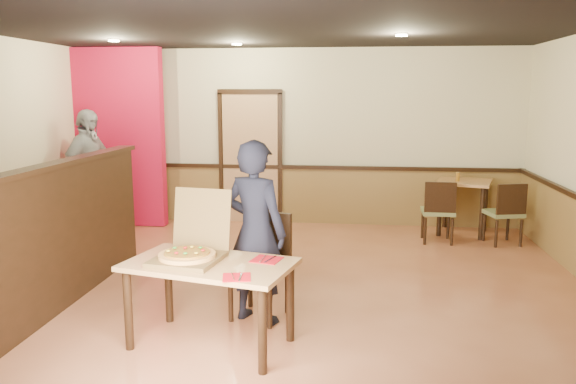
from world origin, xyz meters
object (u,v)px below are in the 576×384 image
(side_chair_right, at_px, (506,211))
(pizza_box, at_px, (190,251))
(diner_chair, at_px, (263,261))
(condiment, at_px, (458,177))
(passerby, at_px, (89,173))
(diner, at_px, (255,232))
(side_chair_left, at_px, (438,209))
(main_table, at_px, (210,275))
(side_table, at_px, (464,192))

(side_chair_right, height_order, pizza_box, pizza_box)
(diner_chair, distance_m, condiment, 4.15)
(condiment, bearing_deg, passerby, -172.83)
(side_chair_right, xyz_separation_m, passerby, (-5.98, -0.16, 0.45))
(pizza_box, distance_m, condiment, 4.97)
(side_chair_right, distance_m, condiment, 0.87)
(diner, relative_size, condiment, 12.62)
(side_chair_left, bearing_deg, diner_chair, 55.60)
(main_table, xyz_separation_m, diner_chair, (0.33, 0.71, -0.08))
(main_table, bearing_deg, side_chair_left, 69.82)
(side_table, bearing_deg, diner, -125.00)
(main_table, height_order, diner, diner)
(passerby, bearing_deg, diner_chair, -119.80)
(condiment, bearing_deg, side_table, 38.27)
(side_chair_right, bearing_deg, passerby, -12.32)
(pizza_box, bearing_deg, side_chair_right, 54.54)
(condiment, bearing_deg, diner, -124.44)
(main_table, bearing_deg, side_chair_right, 60.78)
(side_table, height_order, diner, diner)
(side_table, height_order, passerby, passerby)
(diner_chair, height_order, passerby, passerby)
(side_table, relative_size, diner, 0.55)
(diner_chair, distance_m, passerby, 4.08)
(passerby, bearing_deg, condiment, -70.85)
(side_chair_left, xyz_separation_m, side_chair_right, (0.92, 0.00, -0.00))
(condiment, bearing_deg, side_chair_left, -122.67)
(diner, height_order, passerby, passerby)
(main_table, xyz_separation_m, side_chair_left, (2.37, 3.56, -0.13))
(side_chair_left, xyz_separation_m, pizza_box, (-2.55, -3.51, 0.31))
(side_chair_right, height_order, passerby, passerby)
(diner, height_order, pizza_box, diner)
(side_chair_left, bearing_deg, passerby, 2.92)
(main_table, relative_size, passerby, 0.80)
(diner_chair, height_order, side_chair_right, diner_chair)
(main_table, distance_m, condiment, 4.91)
(pizza_box, bearing_deg, diner, 56.74)
(passerby, bearing_deg, main_table, -129.69)
(diner_chair, relative_size, side_chair_left, 1.09)
(side_chair_right, bearing_deg, diner, 31.24)
(side_chair_left, height_order, pizza_box, pizza_box)
(diner_chair, bearing_deg, passerby, 154.81)
(condiment, bearing_deg, main_table, -123.52)
(side_chair_left, bearing_deg, pizza_box, 55.23)
(diner, distance_m, passerby, 4.13)
(side_chair_left, distance_m, side_chair_right, 0.92)
(side_chair_right, xyz_separation_m, side_table, (-0.47, 0.61, 0.14))
(side_table, bearing_deg, pizza_box, -125.99)
(side_chair_right, bearing_deg, side_table, -66.64)
(side_chair_left, bearing_deg, side_table, -125.02)
(main_table, distance_m, passerby, 4.36)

